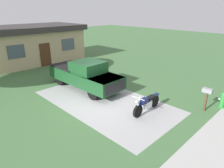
% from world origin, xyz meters
% --- Properties ---
extents(ground_plane, '(80.00, 80.00, 0.00)m').
position_xyz_m(ground_plane, '(0.00, 0.00, 0.00)').
color(ground_plane, '#446D3F').
extents(driveway_pad, '(4.51, 8.36, 0.01)m').
position_xyz_m(driveway_pad, '(0.00, 0.00, 0.00)').
color(driveway_pad, '#A8A8A8').
rests_on(driveway_pad, ground).
extents(sidewalk_strip, '(36.00, 1.80, 0.01)m').
position_xyz_m(sidewalk_strip, '(0.00, -6.00, 0.00)').
color(sidewalk_strip, '#B0B0AB').
rests_on(sidewalk_strip, ground).
extents(motorcycle, '(2.21, 0.70, 1.09)m').
position_xyz_m(motorcycle, '(0.72, -2.43, 0.47)').
color(motorcycle, black).
rests_on(motorcycle, ground).
extents(pickup_truck, '(2.14, 5.67, 1.90)m').
position_xyz_m(pickup_truck, '(0.54, 2.56, 0.95)').
color(pickup_truck, black).
rests_on(pickup_truck, ground).
extents(fire_hydrant, '(0.32, 0.40, 0.87)m').
position_xyz_m(fire_hydrant, '(4.04, -5.02, 0.43)').
color(fire_hydrant, '#2D8C38').
rests_on(fire_hydrant, ground).
extents(mailbox, '(0.26, 0.48, 1.26)m').
position_xyz_m(mailbox, '(2.98, -4.52, 0.98)').
color(mailbox, '#4C3823').
rests_on(mailbox, ground).
extents(neighbor_house, '(9.60, 5.60, 3.50)m').
position_xyz_m(neighbor_house, '(1.36, 11.99, 1.79)').
color(neighbor_house, tan).
rests_on(neighbor_house, ground).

